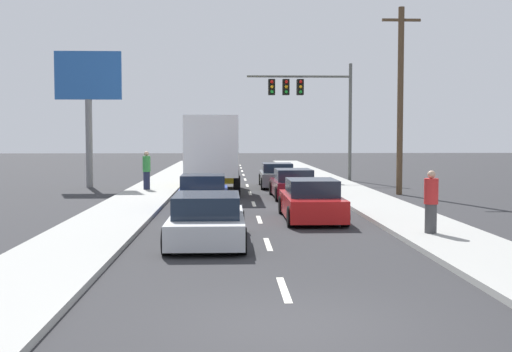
{
  "coord_description": "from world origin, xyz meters",
  "views": [
    {
      "loc": [
        -0.97,
        -9.44,
        2.78
      ],
      "look_at": [
        -0.06,
        13.6,
        1.37
      ],
      "focal_mm": 46.67,
      "sensor_mm": 36.0,
      "label": 1
    }
  ],
  "objects_px": {
    "car_gray": "(277,176)",
    "traffic_signal_mast": "(304,95)",
    "roadside_billboard": "(88,93)",
    "box_truck": "(213,150)",
    "utility_pole_mid": "(400,99)",
    "car_maroon": "(293,185)",
    "pedestrian_near_corner": "(431,202)",
    "car_red": "(311,201)",
    "pedestrian_mid_block": "(147,170)",
    "car_silver": "(207,220)",
    "car_blue": "(203,195)"
  },
  "relations": [
    {
      "from": "car_blue",
      "to": "car_maroon",
      "type": "xyz_separation_m",
      "value": [
        3.77,
        5.35,
        -0.02
      ]
    },
    {
      "from": "box_truck",
      "to": "car_blue",
      "type": "relative_size",
      "value": 1.82
    },
    {
      "from": "car_blue",
      "to": "utility_pole_mid",
      "type": "distance_m",
      "value": 11.91
    },
    {
      "from": "car_gray",
      "to": "traffic_signal_mast",
      "type": "height_order",
      "value": "traffic_signal_mast"
    },
    {
      "from": "roadside_billboard",
      "to": "pedestrian_near_corner",
      "type": "distance_m",
      "value": 22.71
    },
    {
      "from": "car_gray",
      "to": "roadside_billboard",
      "type": "relative_size",
      "value": 0.62
    },
    {
      "from": "utility_pole_mid",
      "to": "pedestrian_near_corner",
      "type": "height_order",
      "value": "utility_pole_mid"
    },
    {
      "from": "car_maroon",
      "to": "traffic_signal_mast",
      "type": "relative_size",
      "value": 0.61
    },
    {
      "from": "roadside_billboard",
      "to": "pedestrian_mid_block",
      "type": "bearing_deg",
      "value": -43.47
    },
    {
      "from": "car_maroon",
      "to": "pedestrian_near_corner",
      "type": "xyz_separation_m",
      "value": [
        2.62,
        -11.71,
        0.39
      ]
    },
    {
      "from": "car_red",
      "to": "pedestrian_mid_block",
      "type": "height_order",
      "value": "pedestrian_mid_block"
    },
    {
      "from": "car_silver",
      "to": "traffic_signal_mast",
      "type": "height_order",
      "value": "traffic_signal_mast"
    },
    {
      "from": "roadside_billboard",
      "to": "box_truck",
      "type": "bearing_deg",
      "value": -29.43
    },
    {
      "from": "car_red",
      "to": "utility_pole_mid",
      "type": "distance_m",
      "value": 11.35
    },
    {
      "from": "car_maroon",
      "to": "roadside_billboard",
      "type": "bearing_deg",
      "value": 147.81
    },
    {
      "from": "car_red",
      "to": "car_blue",
      "type": "bearing_deg",
      "value": 146.5
    },
    {
      "from": "car_blue",
      "to": "roadside_billboard",
      "type": "xyz_separation_m",
      "value": [
        -6.55,
        11.85,
        4.44
      ]
    },
    {
      "from": "car_red",
      "to": "pedestrian_mid_block",
      "type": "distance_m",
      "value": 12.89
    },
    {
      "from": "car_silver",
      "to": "pedestrian_near_corner",
      "type": "height_order",
      "value": "pedestrian_near_corner"
    },
    {
      "from": "car_silver",
      "to": "box_truck",
      "type": "bearing_deg",
      "value": 90.84
    },
    {
      "from": "box_truck",
      "to": "traffic_signal_mast",
      "type": "xyz_separation_m",
      "value": [
        5.32,
        8.36,
        3.18
      ]
    },
    {
      "from": "car_silver",
      "to": "traffic_signal_mast",
      "type": "xyz_separation_m",
      "value": [
        5.1,
        23.37,
        4.64
      ]
    },
    {
      "from": "box_truck",
      "to": "utility_pole_mid",
      "type": "height_order",
      "value": "utility_pole_mid"
    },
    {
      "from": "utility_pole_mid",
      "to": "box_truck",
      "type": "bearing_deg",
      "value": 172.16
    },
    {
      "from": "car_silver",
      "to": "pedestrian_mid_block",
      "type": "xyz_separation_m",
      "value": [
        -3.48,
        15.53,
        0.49
      ]
    },
    {
      "from": "car_blue",
      "to": "pedestrian_mid_block",
      "type": "relative_size",
      "value": 2.26
    },
    {
      "from": "car_gray",
      "to": "traffic_signal_mast",
      "type": "distance_m",
      "value": 7.0
    },
    {
      "from": "car_red",
      "to": "box_truck",
      "type": "bearing_deg",
      "value": 108.38
    },
    {
      "from": "car_maroon",
      "to": "utility_pole_mid",
      "type": "bearing_deg",
      "value": 16.31
    },
    {
      "from": "car_maroon",
      "to": "car_red",
      "type": "distance_m",
      "value": 7.75
    },
    {
      "from": "car_silver",
      "to": "pedestrian_mid_block",
      "type": "relative_size",
      "value": 2.48
    },
    {
      "from": "box_truck",
      "to": "car_blue",
      "type": "xyz_separation_m",
      "value": [
        -0.15,
        -8.07,
        -1.44
      ]
    },
    {
      "from": "pedestrian_near_corner",
      "to": "roadside_billboard",
      "type": "bearing_deg",
      "value": 125.42
    },
    {
      "from": "traffic_signal_mast",
      "to": "pedestrian_near_corner",
      "type": "xyz_separation_m",
      "value": [
        0.92,
        -22.78,
        -4.25
      ]
    },
    {
      "from": "car_red",
      "to": "roadside_billboard",
      "type": "bearing_deg",
      "value": 125.55
    },
    {
      "from": "car_blue",
      "to": "car_silver",
      "type": "relative_size",
      "value": 0.91
    },
    {
      "from": "car_blue",
      "to": "car_gray",
      "type": "relative_size",
      "value": 0.94
    },
    {
      "from": "box_truck",
      "to": "car_gray",
      "type": "xyz_separation_m",
      "value": [
        3.36,
        3.49,
        -1.46
      ]
    },
    {
      "from": "traffic_signal_mast",
      "to": "pedestrian_mid_block",
      "type": "bearing_deg",
      "value": -137.56
    },
    {
      "from": "car_gray",
      "to": "car_maroon",
      "type": "relative_size",
      "value": 1.03
    },
    {
      "from": "box_truck",
      "to": "roadside_billboard",
      "type": "relative_size",
      "value": 1.06
    },
    {
      "from": "car_gray",
      "to": "car_blue",
      "type": "bearing_deg",
      "value": -106.91
    },
    {
      "from": "box_truck",
      "to": "car_maroon",
      "type": "relative_size",
      "value": 1.77
    },
    {
      "from": "pedestrian_near_corner",
      "to": "pedestrian_mid_block",
      "type": "bearing_deg",
      "value": 122.45
    },
    {
      "from": "utility_pole_mid",
      "to": "roadside_billboard",
      "type": "bearing_deg",
      "value": 162.13
    },
    {
      "from": "traffic_signal_mast",
      "to": "utility_pole_mid",
      "type": "distance_m",
      "value": 10.2
    },
    {
      "from": "traffic_signal_mast",
      "to": "pedestrian_mid_block",
      "type": "distance_m",
      "value": 12.34
    },
    {
      "from": "car_silver",
      "to": "car_red",
      "type": "xyz_separation_m",
      "value": [
        3.26,
        4.55,
        0.02
      ]
    },
    {
      "from": "car_maroon",
      "to": "pedestrian_mid_block",
      "type": "bearing_deg",
      "value": 154.84
    },
    {
      "from": "car_silver",
      "to": "car_blue",
      "type": "bearing_deg",
      "value": 93.08
    }
  ]
}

